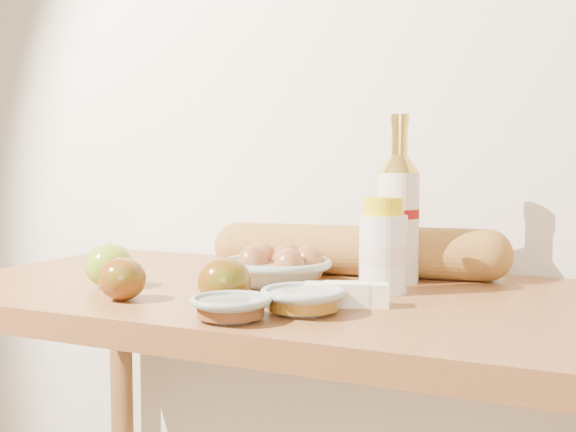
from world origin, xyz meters
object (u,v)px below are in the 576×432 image
object	(u,v)px
bourbon_bottle	(399,215)
baguette	(356,251)
egg_bowl	(277,268)
table	(296,365)
cream_bottle	(383,248)

from	to	relation	value
bourbon_bottle	baguette	world-z (taller)	bourbon_bottle
egg_bowl	baguette	distance (m)	0.17
table	baguette	xyz separation A→B (m)	(0.04, 0.17, 0.17)
cream_bottle	egg_bowl	xyz separation A→B (m)	(-0.18, -0.01, -0.04)
table	cream_bottle	size ratio (longest dim) A/B	8.05
bourbon_bottle	cream_bottle	size ratio (longest dim) A/B	1.89
bourbon_bottle	cream_bottle	xyz separation A→B (m)	(0.01, -0.10, -0.05)
table	cream_bottle	world-z (taller)	cream_bottle
baguette	egg_bowl	bearing A→B (deg)	-129.45
egg_bowl	baguette	world-z (taller)	baguette
bourbon_bottle	egg_bowl	size ratio (longest dim) A/B	1.40
table	egg_bowl	xyz separation A→B (m)	(-0.05, 0.03, 0.15)
table	egg_bowl	size ratio (longest dim) A/B	5.96
bourbon_bottle	egg_bowl	bearing A→B (deg)	-172.63
cream_bottle	egg_bowl	distance (m)	0.19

